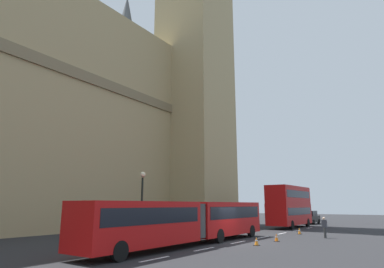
{
  "coord_description": "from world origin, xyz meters",
  "views": [
    {
      "loc": [
        -22.33,
        -11.57,
        2.71
      ],
      "look_at": [
        0.37,
        4.35,
        8.75
      ],
      "focal_mm": 30.4,
      "sensor_mm": 36.0,
      "label": 1
    }
  ],
  "objects_px": {
    "double_decker_bus": "(290,205)",
    "pedestrian_near_cones": "(325,227)",
    "sedan_lead": "(310,217)",
    "articulated_bus": "(189,219)",
    "traffic_cone_west": "(256,241)",
    "traffic_cone_middle": "(276,237)",
    "traffic_cone_east": "(299,231)",
    "street_lamp": "(142,200)"
  },
  "relations": [
    {
      "from": "articulated_bus",
      "to": "sedan_lead",
      "type": "bearing_deg",
      "value": 0.46
    },
    {
      "from": "articulated_bus",
      "to": "sedan_lead",
      "type": "xyz_separation_m",
      "value": [
        30.35,
        0.24,
        -0.83
      ]
    },
    {
      "from": "articulated_bus",
      "to": "traffic_cone_east",
      "type": "height_order",
      "value": "articulated_bus"
    },
    {
      "from": "traffic_cone_west",
      "to": "traffic_cone_middle",
      "type": "height_order",
      "value": "same"
    },
    {
      "from": "double_decker_bus",
      "to": "traffic_cone_west",
      "type": "bearing_deg",
      "value": -168.25
    },
    {
      "from": "traffic_cone_middle",
      "to": "traffic_cone_east",
      "type": "relative_size",
      "value": 1.0
    },
    {
      "from": "street_lamp",
      "to": "pedestrian_near_cones",
      "type": "relative_size",
      "value": 3.12
    },
    {
      "from": "articulated_bus",
      "to": "traffic_cone_west",
      "type": "relative_size",
      "value": 31.52
    },
    {
      "from": "street_lamp",
      "to": "pedestrian_near_cones",
      "type": "bearing_deg",
      "value": -46.48
    },
    {
      "from": "sedan_lead",
      "to": "street_lamp",
      "type": "relative_size",
      "value": 0.83
    },
    {
      "from": "double_decker_bus",
      "to": "traffic_cone_east",
      "type": "bearing_deg",
      "value": -156.65
    },
    {
      "from": "pedestrian_near_cones",
      "to": "double_decker_bus",
      "type": "bearing_deg",
      "value": 31.08
    },
    {
      "from": "double_decker_bus",
      "to": "sedan_lead",
      "type": "height_order",
      "value": "double_decker_bus"
    },
    {
      "from": "sedan_lead",
      "to": "pedestrian_near_cones",
      "type": "height_order",
      "value": "sedan_lead"
    },
    {
      "from": "pedestrian_near_cones",
      "to": "traffic_cone_middle",
      "type": "bearing_deg",
      "value": 153.14
    },
    {
      "from": "traffic_cone_west",
      "to": "street_lamp",
      "type": "bearing_deg",
      "value": 106.39
    },
    {
      "from": "articulated_bus",
      "to": "street_lamp",
      "type": "xyz_separation_m",
      "value": [
        -0.05,
        4.51,
        1.31
      ]
    },
    {
      "from": "double_decker_bus",
      "to": "traffic_cone_middle",
      "type": "xyz_separation_m",
      "value": [
        -15.51,
        -4.09,
        -2.43
      ]
    },
    {
      "from": "sedan_lead",
      "to": "traffic_cone_west",
      "type": "bearing_deg",
      "value": -171.57
    },
    {
      "from": "articulated_bus",
      "to": "pedestrian_near_cones",
      "type": "height_order",
      "value": "articulated_bus"
    },
    {
      "from": "pedestrian_near_cones",
      "to": "articulated_bus",
      "type": "bearing_deg",
      "value": 148.03
    },
    {
      "from": "traffic_cone_east",
      "to": "street_lamp",
      "type": "xyz_separation_m",
      "value": [
        -12.81,
        8.13,
        2.77
      ]
    },
    {
      "from": "traffic_cone_middle",
      "to": "pedestrian_near_cones",
      "type": "relative_size",
      "value": 0.34
    },
    {
      "from": "traffic_cone_middle",
      "to": "pedestrian_near_cones",
      "type": "height_order",
      "value": "pedestrian_near_cones"
    },
    {
      "from": "traffic_cone_west",
      "to": "street_lamp",
      "type": "height_order",
      "value": "street_lamp"
    },
    {
      "from": "double_decker_bus",
      "to": "pedestrian_near_cones",
      "type": "distance_m",
      "value": 12.7
    },
    {
      "from": "pedestrian_near_cones",
      "to": "traffic_cone_east",
      "type": "bearing_deg",
      "value": 50.36
    },
    {
      "from": "double_decker_bus",
      "to": "traffic_cone_west",
      "type": "height_order",
      "value": "double_decker_bus"
    },
    {
      "from": "traffic_cone_west",
      "to": "street_lamp",
      "type": "relative_size",
      "value": 0.11
    },
    {
      "from": "sedan_lead",
      "to": "street_lamp",
      "type": "height_order",
      "value": "street_lamp"
    },
    {
      "from": "sedan_lead",
      "to": "traffic_cone_east",
      "type": "xyz_separation_m",
      "value": [
        -17.58,
        -3.86,
        -0.63
      ]
    },
    {
      "from": "double_decker_bus",
      "to": "pedestrian_near_cones",
      "type": "xyz_separation_m",
      "value": [
        -10.77,
        -6.49,
        -1.8
      ]
    },
    {
      "from": "street_lamp",
      "to": "sedan_lead",
      "type": "bearing_deg",
      "value": -7.99
    },
    {
      "from": "traffic_cone_east",
      "to": "double_decker_bus",
      "type": "bearing_deg",
      "value": 23.35
    },
    {
      "from": "traffic_cone_east",
      "to": "traffic_cone_west",
      "type": "bearing_deg",
      "value": -178.47
    },
    {
      "from": "articulated_bus",
      "to": "traffic_cone_west",
      "type": "bearing_deg",
      "value": -58.11
    },
    {
      "from": "double_decker_bus",
      "to": "articulated_bus",
      "type": "bearing_deg",
      "value": -180.0
    },
    {
      "from": "traffic_cone_middle",
      "to": "pedestrian_near_cones",
      "type": "xyz_separation_m",
      "value": [
        4.75,
        -2.4,
        0.63
      ]
    },
    {
      "from": "double_decker_bus",
      "to": "traffic_cone_middle",
      "type": "height_order",
      "value": "double_decker_bus"
    },
    {
      "from": "double_decker_bus",
      "to": "sedan_lead",
      "type": "distance_m",
      "value": 9.37
    },
    {
      "from": "traffic_cone_west",
      "to": "traffic_cone_east",
      "type": "xyz_separation_m",
      "value": [
        10.34,
        0.28,
        0.0
      ]
    },
    {
      "from": "articulated_bus",
      "to": "sedan_lead",
      "type": "relative_size",
      "value": 4.15
    }
  ]
}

